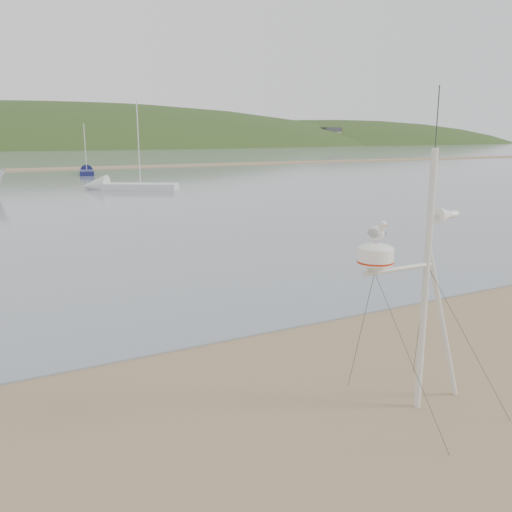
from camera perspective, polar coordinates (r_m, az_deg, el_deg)
name	(u,v)px	position (r m, az deg, el deg)	size (l,w,h in m)	color
ground	(101,500)	(7.53, -16.02, -23.43)	(560.00, 560.00, 0.00)	#876D4E
hill_ridge	(18,196)	(243.02, -23.80, 5.81)	(620.00, 180.00, 80.00)	#253917
mast_rig	(421,338)	(9.08, 17.02, -8.23)	(2.26, 2.41, 5.09)	silver
sailboat_blue_far	(87,171)	(66.54, -17.39, 8.49)	(2.68, 6.36, 6.18)	#15194C
sailboat_white_near	(114,186)	(46.31, -14.71, 7.11)	(7.71, 5.85, 7.82)	silver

